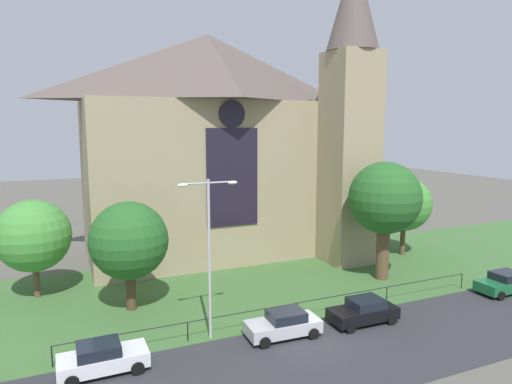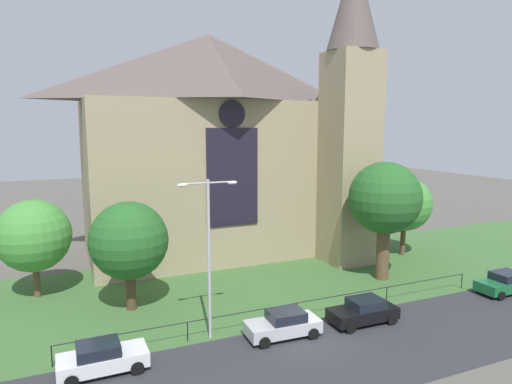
{
  "view_description": "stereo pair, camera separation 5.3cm",
  "coord_description": "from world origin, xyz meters",
  "px_view_note": "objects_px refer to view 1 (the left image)",
  "views": [
    {
      "loc": [
        -12.3,
        -20.7,
        11.83
      ],
      "look_at": [
        0.23,
        8.0,
        7.27
      ],
      "focal_mm": 31.74,
      "sensor_mm": 36.0,
      "label": 1
    },
    {
      "loc": [
        -12.26,
        -20.72,
        11.83
      ],
      "look_at": [
        0.23,
        8.0,
        7.27
      ],
      "focal_mm": 31.74,
      "sensor_mm": 36.0,
      "label": 2
    }
  ],
  "objects_px": {
    "tree_right_near": "(385,199)",
    "parked_car_black": "(364,311)",
    "church_building": "(219,143)",
    "tree_left_far": "(33,236)",
    "parked_car_green": "(505,283)",
    "parked_car_silver": "(284,324)",
    "streetlamp_near": "(209,240)",
    "tree_right_far": "(404,204)",
    "parked_car_white": "(102,358)",
    "tree_left_near": "(129,241)"
  },
  "relations": [
    {
      "from": "tree_left_near",
      "to": "tree_right_near",
      "type": "distance_m",
      "value": 19.04
    },
    {
      "from": "tree_right_far",
      "to": "parked_car_green",
      "type": "relative_size",
      "value": 1.71
    },
    {
      "from": "tree_left_near",
      "to": "parked_car_silver",
      "type": "bearing_deg",
      "value": -45.53
    },
    {
      "from": "parked_car_silver",
      "to": "parked_car_black",
      "type": "height_order",
      "value": "same"
    },
    {
      "from": "church_building",
      "to": "tree_right_near",
      "type": "distance_m",
      "value": 15.86
    },
    {
      "from": "church_building",
      "to": "parked_car_white",
      "type": "distance_m",
      "value": 23.82
    },
    {
      "from": "church_building",
      "to": "tree_left_far",
      "type": "height_order",
      "value": "church_building"
    },
    {
      "from": "tree_right_near",
      "to": "parked_car_black",
      "type": "relative_size",
      "value": 2.17
    },
    {
      "from": "tree_right_near",
      "to": "tree_left_near",
      "type": "bearing_deg",
      "value": 174.87
    },
    {
      "from": "tree_right_far",
      "to": "parked_car_green",
      "type": "bearing_deg",
      "value": -90.3
    },
    {
      "from": "streetlamp_near",
      "to": "tree_right_far",
      "type": "bearing_deg",
      "value": 22.41
    },
    {
      "from": "church_building",
      "to": "tree_right_far",
      "type": "bearing_deg",
      "value": -27.11
    },
    {
      "from": "tree_right_far",
      "to": "parked_car_silver",
      "type": "xyz_separation_m",
      "value": [
        -17.69,
        -10.42,
        -4.01
      ]
    },
    {
      "from": "church_building",
      "to": "parked_car_white",
      "type": "bearing_deg",
      "value": -124.26
    },
    {
      "from": "parked_car_white",
      "to": "streetlamp_near",
      "type": "bearing_deg",
      "value": 12.67
    },
    {
      "from": "parked_car_green",
      "to": "tree_right_far",
      "type": "bearing_deg",
      "value": -90.92
    },
    {
      "from": "tree_left_far",
      "to": "tree_left_near",
      "type": "bearing_deg",
      "value": -40.46
    },
    {
      "from": "church_building",
      "to": "parked_car_green",
      "type": "relative_size",
      "value": 6.16
    },
    {
      "from": "streetlamp_near",
      "to": "parked_car_black",
      "type": "xyz_separation_m",
      "value": [
        9.12,
        -1.84,
        -4.92
      ]
    },
    {
      "from": "streetlamp_near",
      "to": "parked_car_white",
      "type": "height_order",
      "value": "streetlamp_near"
    },
    {
      "from": "parked_car_white",
      "to": "parked_car_silver",
      "type": "relative_size",
      "value": 0.99
    },
    {
      "from": "tree_left_far",
      "to": "parked_car_black",
      "type": "relative_size",
      "value": 1.62
    },
    {
      "from": "tree_right_near",
      "to": "parked_car_white",
      "type": "relative_size",
      "value": 2.18
    },
    {
      "from": "parked_car_white",
      "to": "tree_right_near",
      "type": "bearing_deg",
      "value": 14.17
    },
    {
      "from": "parked_car_white",
      "to": "parked_car_silver",
      "type": "xyz_separation_m",
      "value": [
        9.76,
        -0.14,
        0.0
      ]
    },
    {
      "from": "streetlamp_near",
      "to": "parked_car_silver",
      "type": "distance_m",
      "value": 6.43
    },
    {
      "from": "tree_left_near",
      "to": "streetlamp_near",
      "type": "xyz_separation_m",
      "value": [
        3.48,
        -5.92,
        1.09
      ]
    },
    {
      "from": "church_building",
      "to": "parked_car_black",
      "type": "height_order",
      "value": "church_building"
    },
    {
      "from": "tree_left_far",
      "to": "parked_car_white",
      "type": "xyz_separation_m",
      "value": [
        3.28,
        -12.19,
        -3.61
      ]
    },
    {
      "from": "tree_right_far",
      "to": "parked_car_black",
      "type": "distance_m",
      "value": 16.89
    },
    {
      "from": "tree_right_far",
      "to": "parked_car_white",
      "type": "height_order",
      "value": "tree_right_far"
    },
    {
      "from": "tree_right_near",
      "to": "parked_car_white",
      "type": "bearing_deg",
      "value": -165.24
    },
    {
      "from": "tree_left_far",
      "to": "parked_car_black",
      "type": "height_order",
      "value": "tree_left_far"
    },
    {
      "from": "tree_right_far",
      "to": "parked_car_white",
      "type": "distance_m",
      "value": 29.59
    },
    {
      "from": "parked_car_green",
      "to": "tree_left_near",
      "type": "bearing_deg",
      "value": -17.74
    },
    {
      "from": "tree_right_near",
      "to": "parked_car_green",
      "type": "relative_size",
      "value": 2.18
    },
    {
      "from": "streetlamp_near",
      "to": "parked_car_white",
      "type": "xyz_separation_m",
      "value": [
        -5.92,
        -1.39,
        -4.92
      ]
    },
    {
      "from": "parked_car_white",
      "to": "parked_car_black",
      "type": "bearing_deg",
      "value": -2.3
    },
    {
      "from": "parked_car_black",
      "to": "streetlamp_near",
      "type": "bearing_deg",
      "value": -10.56
    },
    {
      "from": "tree_right_far",
      "to": "streetlamp_near",
      "type": "height_order",
      "value": "streetlamp_near"
    },
    {
      "from": "tree_right_far",
      "to": "tree_left_far",
      "type": "xyz_separation_m",
      "value": [
        -30.73,
        1.92,
        -0.4
      ]
    },
    {
      "from": "tree_right_near",
      "to": "parked_car_black",
      "type": "bearing_deg",
      "value": -136.04
    },
    {
      "from": "church_building",
      "to": "tree_left_far",
      "type": "xyz_separation_m",
      "value": [
        -15.57,
        -5.84,
        -5.91
      ]
    },
    {
      "from": "church_building",
      "to": "tree_left_near",
      "type": "xyz_separation_m",
      "value": [
        -9.85,
        -10.72,
        -5.7
      ]
    },
    {
      "from": "church_building",
      "to": "streetlamp_near",
      "type": "xyz_separation_m",
      "value": [
        -6.37,
        -16.64,
        -4.61
      ]
    },
    {
      "from": "parked_car_silver",
      "to": "parked_car_black",
      "type": "bearing_deg",
      "value": 179.03
    },
    {
      "from": "streetlamp_near",
      "to": "parked_car_green",
      "type": "relative_size",
      "value": 2.14
    },
    {
      "from": "parked_car_green",
      "to": "parked_car_silver",
      "type": "bearing_deg",
      "value": -1.37
    },
    {
      "from": "tree_right_near",
      "to": "parked_car_silver",
      "type": "bearing_deg",
      "value": -153.52
    },
    {
      "from": "tree_right_near",
      "to": "tree_left_far",
      "type": "height_order",
      "value": "tree_right_near"
    }
  ]
}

